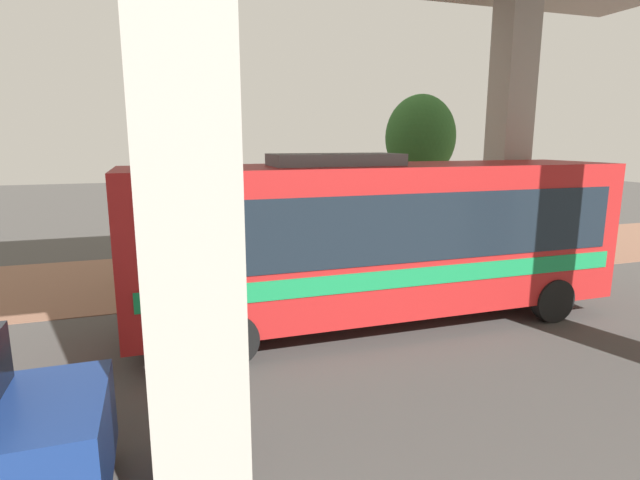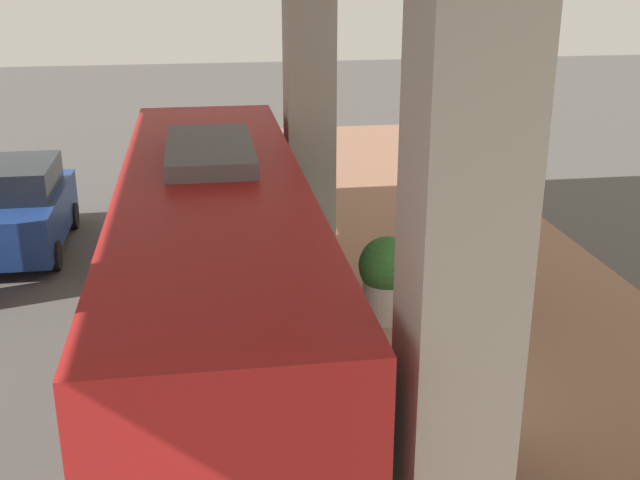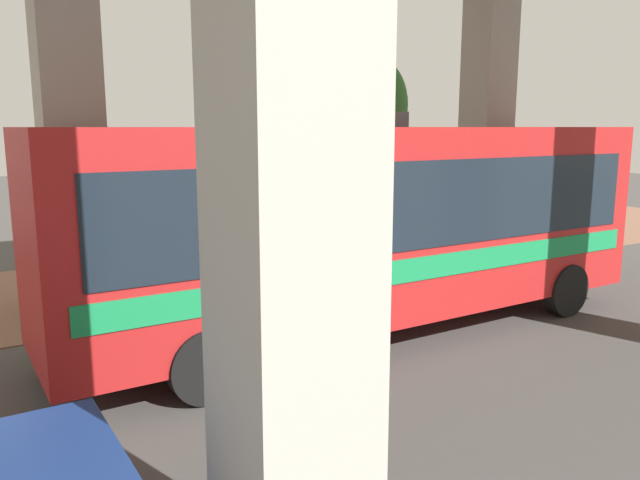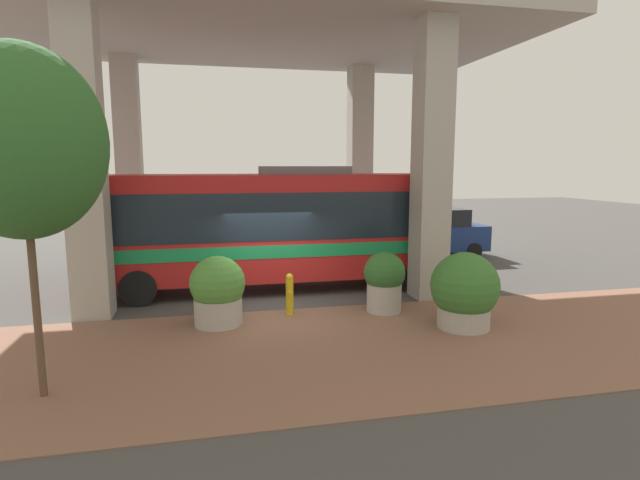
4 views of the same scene
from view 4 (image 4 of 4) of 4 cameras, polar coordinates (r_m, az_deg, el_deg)
ground_plane at (r=13.36m, az=-5.15°, el=-8.08°), size 80.00×80.00×0.00m
sidewalk_strip at (r=10.54m, az=-3.04°, el=-12.61°), size 6.00×40.00×0.02m
overpass at (r=17.12m, az=-7.28°, el=19.92°), size 9.40×17.09×8.38m
bus at (r=15.35m, az=-5.71°, el=1.89°), size 2.63×10.75×3.78m
fire_hydrant at (r=12.82m, az=-3.49°, el=-6.21°), size 0.41×0.20×1.09m
planter_front at (r=13.13m, az=7.37°, el=-4.65°), size 1.08×1.08×1.59m
planter_middle at (r=12.20m, az=-11.60°, el=-5.75°), size 1.31×1.31×1.69m
planter_back at (r=12.20m, az=16.19°, el=-5.66°), size 1.59×1.59×1.82m
street_tree_near at (r=9.08m, az=-30.91°, el=9.52°), size 2.51×2.51×5.67m
parked_car at (r=21.61m, az=12.99°, el=0.77°), size 1.95×4.26×2.00m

